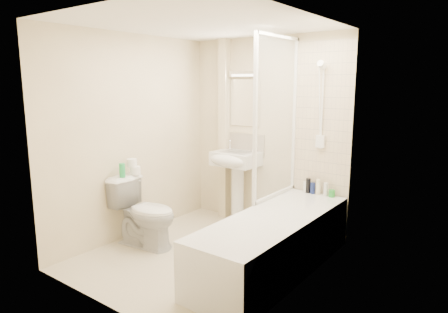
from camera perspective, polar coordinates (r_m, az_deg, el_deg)
The scene contains 25 objects.
floor at distance 4.44m, azimuth -2.81°, elevation -13.95°, with size 2.50×2.50×0.00m, color beige.
wall_back at distance 5.11m, azimuth 6.06°, elevation 3.27°, with size 2.20×0.02×2.40m, color beige.
wall_left at distance 4.86m, azimuth -12.98°, elevation 2.70°, with size 0.02×2.50×2.40m, color beige.
wall_right at distance 3.50m, azimuth 11.02°, elevation -0.17°, with size 0.02×2.50×2.40m, color beige.
ceiling at distance 4.08m, azimuth -3.12°, elevation 18.41°, with size 2.20×2.50×0.02m, color white.
tile_back at distance 4.73m, azimuth 13.88°, elevation 5.20°, with size 0.70×0.01×1.75m, color beige.
tile_right at distance 3.63m, azimuth 12.16°, elevation 3.75°, with size 0.01×2.10×1.75m, color beige.
pipe_boxing at distance 5.40m, azimuth 0.06°, elevation 3.72°, with size 0.12×0.12×2.40m, color beige.
splashback at distance 5.29m, azimuth 2.99°, elevation 1.71°, with size 0.60×0.01×0.30m, color beige.
mirror at distance 5.23m, azimuth 3.04°, elevation 7.66°, with size 0.46×0.01×0.60m, color white.
strip_light at distance 5.21m, azimuth 2.93°, elevation 11.72°, with size 0.42×0.07×0.07m, color silver.
bathtub at distance 4.06m, azimuth 7.11°, elevation -11.97°, with size 0.70×2.10×0.55m.
shower_screen at distance 4.49m, azimuth 7.55°, elevation 5.47°, with size 0.04×0.92×1.80m.
shower_fixture at distance 4.69m, azimuth 13.71°, elevation 6.64°, with size 0.10×0.16×0.99m.
pedestal_sink at distance 5.15m, azimuth 1.56°, elevation -1.49°, with size 0.57×0.51×1.09m.
bottle_white_a at distance 4.86m, azimuth 11.55°, elevation -4.27°, with size 0.05×0.05×0.13m, color white.
bottle_black_b at distance 4.84m, azimuth 11.92°, elevation -4.08°, with size 0.06×0.06×0.18m, color black.
bottle_blue at distance 4.82m, azimuth 12.56°, elevation -4.44°, with size 0.06×0.06×0.13m, color navy.
bottle_cream at distance 4.79m, azimuth 13.32°, elevation -4.27°, with size 0.05×0.05×0.18m, color #F3EABB.
bottle_white_b at distance 4.76m, azimuth 14.33°, elevation -4.58°, with size 0.05×0.05×0.15m, color silver.
bottle_green at distance 4.74m, azimuth 15.15°, elevation -5.11°, with size 0.07×0.07×0.08m, color green.
toilet at distance 4.65m, azimuth -11.22°, elevation -7.83°, with size 0.81×0.52×0.78m, color white.
toilet_roll_lower at distance 4.76m, azimuth -12.56°, elevation -1.96°, with size 0.12×0.12×0.09m, color white.
toilet_roll_upper at distance 4.75m, azimuth -13.04°, elevation -0.87°, with size 0.12×0.12×0.09m, color white.
green_bottle at distance 4.65m, azimuth -14.34°, elevation -1.94°, with size 0.07×0.07×0.16m, color green.
Camera 1 is at (2.59, -3.11, 1.83)m, focal length 32.00 mm.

